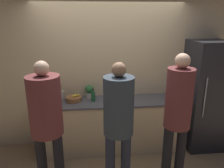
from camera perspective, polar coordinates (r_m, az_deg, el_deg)
name	(u,v)px	position (r m, az deg, el deg)	size (l,w,h in m)	color
ground_plane	(113,158)	(3.85, 0.22, -18.84)	(14.00, 14.00, 0.00)	#8C704C
wall_back	(109,74)	(3.86, -0.75, 2.70)	(5.20, 0.06, 2.60)	#D6BC8C
counter	(111,124)	(3.90, -0.31, -10.48)	(2.48, 0.61, 0.91)	beige
refrigerator	(205,96)	(4.13, 23.07, -2.84)	(0.63, 0.67, 1.90)	#232328
person_left	(46,116)	(2.83, -16.85, -7.94)	(0.40, 0.40, 1.78)	black
person_center	(118,117)	(2.74, 1.68, -8.58)	(0.38, 0.38, 1.76)	#232838
person_right	(178,111)	(2.95, 16.80, -6.80)	(0.34, 0.34, 1.85)	black
fruit_bowl	(74,99)	(3.72, -9.94, -3.79)	(0.27, 0.27, 0.12)	brown
utensil_crock	(61,94)	(3.87, -13.19, -2.67)	(0.12, 0.12, 0.24)	#ADA393
bottle_green	(93,96)	(3.65, -4.93, -3.24)	(0.07, 0.07, 0.22)	#236033
bottle_red	(48,100)	(3.66, -16.30, -4.10)	(0.06, 0.06, 0.18)	red
cup_black	(121,94)	(3.88, 2.38, -2.52)	(0.10, 0.10, 0.10)	#28282D
cup_yellow	(52,103)	(3.59, -15.29, -4.79)	(0.08, 0.08, 0.10)	gold
potted_plant	(89,91)	(3.81, -5.93, -1.81)	(0.15, 0.15, 0.23)	beige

